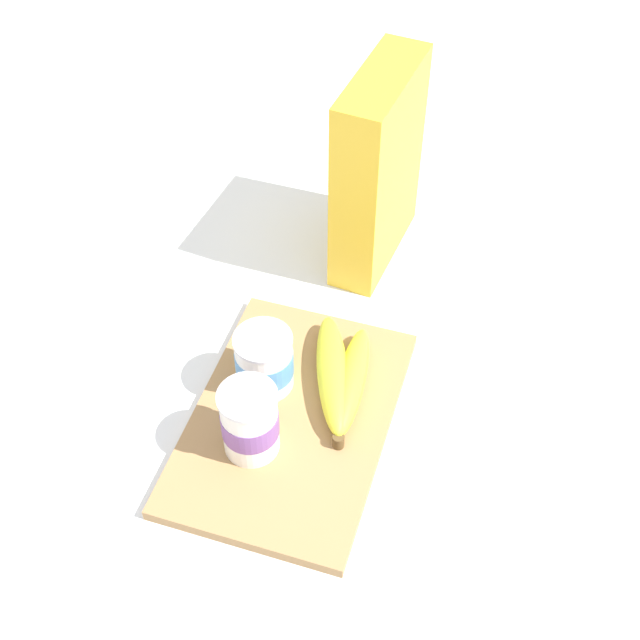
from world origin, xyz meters
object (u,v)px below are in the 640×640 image
object	(u,v)px
cutting_board	(291,420)
yogurt_cup_front	(250,421)
banana_bunch	(340,377)
cereal_box	(378,170)
yogurt_cup_back	(264,361)

from	to	relation	value
cutting_board	yogurt_cup_front	size ratio (longest dim) A/B	3.59
yogurt_cup_front	banana_bunch	size ratio (longest dim) A/B	0.51
cereal_box	banana_bunch	distance (m)	0.29
cereal_box	yogurt_cup_front	xyz separation A→B (m)	(-0.38, 0.04, -0.08)
cereal_box	yogurt_cup_back	xyz separation A→B (m)	(-0.28, 0.06, -0.09)
yogurt_cup_front	banana_bunch	bearing A→B (deg)	-32.73
cereal_box	yogurt_cup_front	distance (m)	0.39
yogurt_cup_back	banana_bunch	size ratio (longest dim) A/B	0.44
yogurt_cup_front	yogurt_cup_back	xyz separation A→B (m)	(0.09, 0.02, -0.01)
cereal_box	yogurt_cup_front	bearing A→B (deg)	179.38
cutting_board	cereal_box	size ratio (longest dim) A/B	1.19
yogurt_cup_back	cereal_box	bearing A→B (deg)	-11.77
cutting_board	yogurt_cup_back	world-z (taller)	yogurt_cup_back
cutting_board	yogurt_cup_front	distance (m)	0.08
cutting_board	cereal_box	xyz separation A→B (m)	(0.33, -0.01, 0.13)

